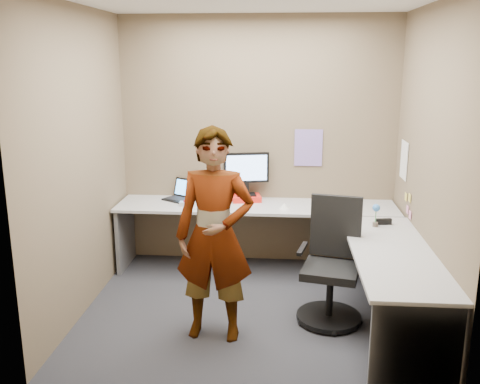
# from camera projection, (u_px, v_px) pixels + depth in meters

# --- Properties ---
(ground) EXTENTS (3.00, 3.00, 0.00)m
(ground) POSITION_uv_depth(u_px,v_px,m) (250.00, 309.00, 4.91)
(ground) COLOR #222327
(ground) RESTS_ON ground
(wall_back) EXTENTS (3.00, 0.00, 3.00)m
(wall_back) POSITION_uv_depth(u_px,v_px,m) (258.00, 142.00, 5.84)
(wall_back) COLOR brown
(wall_back) RESTS_ON ground
(wall_right) EXTENTS (0.00, 2.70, 2.70)m
(wall_right) POSITION_uv_depth(u_px,v_px,m) (429.00, 168.00, 4.47)
(wall_right) COLOR brown
(wall_right) RESTS_ON ground
(wall_left) EXTENTS (0.00, 2.70, 2.70)m
(wall_left) POSITION_uv_depth(u_px,v_px,m) (81.00, 163.00, 4.70)
(wall_left) COLOR brown
(wall_left) RESTS_ON ground
(desk) EXTENTS (2.98, 2.58, 0.73)m
(desk) POSITION_uv_depth(u_px,v_px,m) (298.00, 236.00, 5.11)
(desk) COLOR #B5B5B5
(desk) RESTS_ON ground
(paper_ream) EXTENTS (0.35, 0.29, 0.06)m
(paper_ream) POSITION_uv_depth(u_px,v_px,m) (246.00, 198.00, 5.84)
(paper_ream) COLOR red
(paper_ream) RESTS_ON desk
(monitor) EXTENTS (0.49, 0.18, 0.47)m
(monitor) POSITION_uv_depth(u_px,v_px,m) (246.00, 170.00, 5.78)
(monitor) COLOR black
(monitor) RESTS_ON paper_ream
(laptop) EXTENTS (0.40, 0.38, 0.22)m
(laptop) POSITION_uv_depth(u_px,v_px,m) (181.00, 194.00, 5.89)
(laptop) COLOR black
(laptop) RESTS_ON desk
(trackball_mouse) EXTENTS (0.12, 0.08, 0.07)m
(trackball_mouse) POSITION_uv_depth(u_px,v_px,m) (185.00, 204.00, 5.63)
(trackball_mouse) COLOR #B7B7BC
(trackball_mouse) RESTS_ON desk
(origami) EXTENTS (0.10, 0.10, 0.06)m
(origami) POSITION_uv_depth(u_px,v_px,m) (284.00, 206.00, 5.52)
(origami) COLOR white
(origami) RESTS_ON desk
(stapler) EXTENTS (0.15, 0.06, 0.05)m
(stapler) POSITION_uv_depth(u_px,v_px,m) (383.00, 222.00, 5.01)
(stapler) COLOR black
(stapler) RESTS_ON desk
(flower) EXTENTS (0.07, 0.07, 0.22)m
(flower) POSITION_uv_depth(u_px,v_px,m) (376.00, 212.00, 4.91)
(flower) COLOR brown
(flower) RESTS_ON desk
(calendar_purple) EXTENTS (0.30, 0.01, 0.40)m
(calendar_purple) POSITION_uv_depth(u_px,v_px,m) (308.00, 148.00, 5.80)
(calendar_purple) COLOR #846BB7
(calendar_purple) RESTS_ON wall_back
(calendar_white) EXTENTS (0.01, 0.28, 0.38)m
(calendar_white) POSITION_uv_depth(u_px,v_px,m) (404.00, 160.00, 5.36)
(calendar_white) COLOR white
(calendar_white) RESTS_ON wall_right
(sticky_note_a) EXTENTS (0.01, 0.07, 0.07)m
(sticky_note_a) POSITION_uv_depth(u_px,v_px,m) (410.00, 198.00, 5.10)
(sticky_note_a) COLOR #F2E059
(sticky_note_a) RESTS_ON wall_right
(sticky_note_b) EXTENTS (0.01, 0.07, 0.07)m
(sticky_note_b) POSITION_uv_depth(u_px,v_px,m) (407.00, 209.00, 5.18)
(sticky_note_b) COLOR pink
(sticky_note_b) RESTS_ON wall_right
(sticky_note_c) EXTENTS (0.01, 0.07, 0.07)m
(sticky_note_c) POSITION_uv_depth(u_px,v_px,m) (410.00, 215.00, 5.07)
(sticky_note_c) COLOR pink
(sticky_note_c) RESTS_ON wall_right
(sticky_note_d) EXTENTS (0.01, 0.07, 0.07)m
(sticky_note_d) POSITION_uv_depth(u_px,v_px,m) (406.00, 197.00, 5.25)
(sticky_note_d) COLOR #F2E059
(sticky_note_d) RESTS_ON wall_right
(office_chair) EXTENTS (0.60, 0.57, 1.06)m
(office_chair) POSITION_uv_depth(u_px,v_px,m) (332.00, 272.00, 4.65)
(office_chair) COLOR black
(office_chair) RESTS_ON ground
(person) EXTENTS (0.66, 0.45, 1.74)m
(person) POSITION_uv_depth(u_px,v_px,m) (215.00, 235.00, 4.27)
(person) COLOR #999399
(person) RESTS_ON ground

